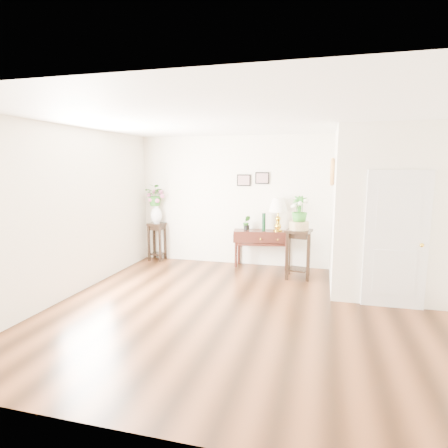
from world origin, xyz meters
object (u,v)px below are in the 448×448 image
(plant_stand_a, at_px, (157,241))
(plant_stand_b, at_px, (298,254))
(console_table, at_px, (262,249))
(table_lamp, at_px, (278,215))

(plant_stand_a, relative_size, plant_stand_b, 0.91)
(console_table, distance_m, table_lamp, 0.82)
(console_table, height_order, table_lamp, table_lamp)
(plant_stand_a, bearing_deg, plant_stand_b, -10.47)
(console_table, bearing_deg, plant_stand_b, -46.27)
(console_table, relative_size, plant_stand_a, 1.39)
(console_table, relative_size, plant_stand_b, 1.26)
(table_lamp, bearing_deg, plant_stand_b, -51.76)
(console_table, distance_m, plant_stand_b, 1.01)
(console_table, xyz_separation_m, table_lamp, (0.33, 0.00, 0.75))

